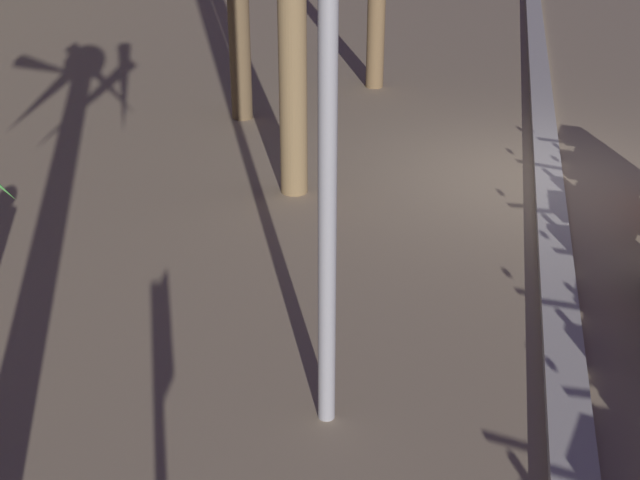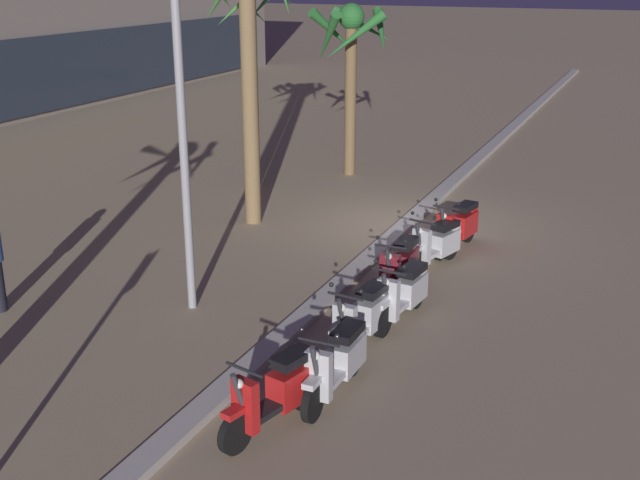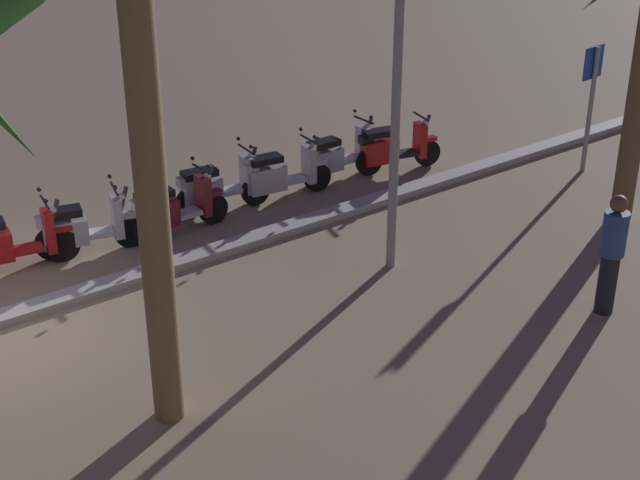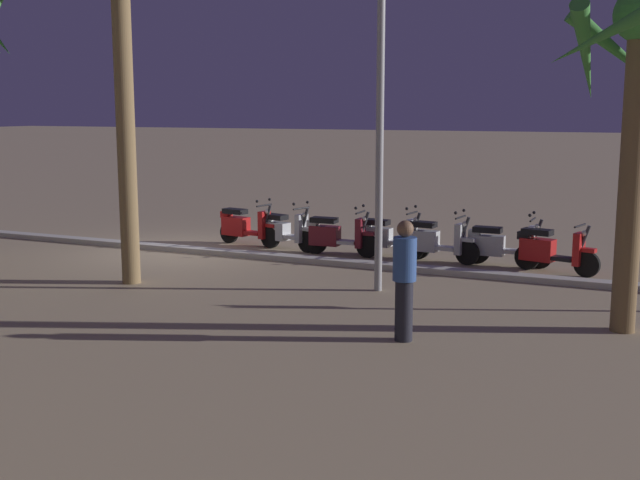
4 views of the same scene
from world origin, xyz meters
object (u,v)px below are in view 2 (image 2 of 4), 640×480
object	(u,v)px
scooter_red_far_back	(279,391)
scooter_silver_mid_rear	(437,244)
street_lamp	(177,32)
scooter_silver_mid_front	(404,293)
palm_tree_near_sign	(249,15)
scooter_maroon_second_in_line	(401,266)
scooter_silver_tail_end	(364,317)
scooter_silver_lead_nearest	(338,362)
scooter_red_gap_after_mid	(458,227)
palm_tree_by_mall_entrance	(351,48)

from	to	relation	value
scooter_red_far_back	scooter_silver_mid_rear	world-z (taller)	scooter_silver_mid_rear
street_lamp	scooter_silver_mid_front	bearing A→B (deg)	-73.61
scooter_red_far_back	palm_tree_near_sign	world-z (taller)	palm_tree_near_sign
scooter_maroon_second_in_line	scooter_silver_tail_end	bearing A→B (deg)	-175.63
scooter_silver_mid_front	scooter_maroon_second_in_line	bearing A→B (deg)	20.99
scooter_silver_lead_nearest	scooter_red_gap_after_mid	xyz separation A→B (m)	(6.28, -0.02, 0.02)
scooter_silver_mid_front	street_lamp	world-z (taller)	street_lamp
scooter_silver_lead_nearest	scooter_silver_mid_front	distance (m)	2.59
palm_tree_by_mall_entrance	street_lamp	xyz separation A→B (m)	(-9.54, -0.96, 1.09)
scooter_red_far_back	scooter_silver_mid_front	bearing A→B (deg)	-6.79
street_lamp	scooter_silver_lead_nearest	bearing A→B (deg)	-115.60
scooter_silver_lead_nearest	scooter_silver_tail_end	size ratio (longest dim) A/B	1.03
palm_tree_by_mall_entrance	scooter_red_far_back	bearing A→B (deg)	-162.13
scooter_silver_mid_front	scooter_silver_mid_rear	distance (m)	2.55
scooter_silver_mid_rear	street_lamp	distance (m)	6.28
scooter_red_far_back	palm_tree_by_mall_entrance	distance (m)	13.13
scooter_silver_tail_end	street_lamp	bearing A→B (deg)	87.12
scooter_silver_lead_nearest	street_lamp	size ratio (longest dim) A/B	0.25
street_lamp	scooter_maroon_second_in_line	bearing A→B (deg)	-54.79
scooter_silver_mid_front	street_lamp	size ratio (longest dim) A/B	0.24
scooter_red_far_back	scooter_silver_tail_end	xyz separation A→B (m)	(2.48, -0.18, -0.00)
scooter_silver_tail_end	street_lamp	xyz separation A→B (m)	(0.16, 3.15, 4.04)
street_lamp	scooter_silver_mid_rear	bearing A→B (deg)	-42.33
scooter_red_far_back	scooter_silver_lead_nearest	bearing A→B (deg)	-19.06
palm_tree_by_mall_entrance	street_lamp	size ratio (longest dim) A/B	0.61
scooter_silver_mid_rear	street_lamp	world-z (taller)	street_lamp
street_lamp	palm_tree_near_sign	bearing A→B (deg)	20.82
scooter_silver_lead_nearest	scooter_silver_mid_rear	bearing A→B (deg)	1.09
street_lamp	palm_tree_by_mall_entrance	bearing A→B (deg)	5.76
scooter_silver_mid_rear	palm_tree_near_sign	bearing A→B (deg)	57.64
scooter_red_gap_after_mid	palm_tree_near_sign	world-z (taller)	palm_tree_near_sign
palm_tree_by_mall_entrance	scooter_red_gap_after_mid	bearing A→B (deg)	-138.44
scooter_silver_mid_front	scooter_silver_mid_rear	world-z (taller)	same
scooter_red_far_back	scooter_maroon_second_in_line	bearing A→B (deg)	-0.13
palm_tree_near_sign	street_lamp	world-z (taller)	street_lamp
scooter_red_far_back	palm_tree_by_mall_entrance	world-z (taller)	palm_tree_by_mall_entrance
scooter_silver_tail_end	scooter_red_gap_after_mid	bearing A→B (deg)	-2.32
scooter_silver_lead_nearest	scooter_silver_mid_front	world-z (taller)	same
scooter_silver_mid_front	scooter_silver_mid_rear	xyz separation A→B (m)	(2.54, 0.17, -0.00)
scooter_silver_mid_front	scooter_red_gap_after_mid	bearing A→B (deg)	0.83
scooter_red_far_back	palm_tree_near_sign	xyz separation A→B (m)	(10.00, 5.76, 3.86)
scooter_red_far_back	scooter_red_gap_after_mid	bearing A→B (deg)	-2.97
scooter_silver_tail_end	scooter_red_far_back	bearing A→B (deg)	175.77
scooter_silver_mid_rear	scooter_red_gap_after_mid	xyz separation A→B (m)	(1.14, -0.12, 0.02)
scooter_maroon_second_in_line	street_lamp	world-z (taller)	street_lamp
scooter_silver_tail_end	scooter_silver_lead_nearest	bearing A→B (deg)	-172.93
scooter_silver_mid_rear	scooter_red_gap_after_mid	bearing A→B (deg)	-5.80
scooter_silver_mid_front	palm_tree_near_sign	world-z (taller)	palm_tree_near_sign
scooter_maroon_second_in_line	scooter_silver_mid_rear	world-z (taller)	same
scooter_silver_lead_nearest	scooter_silver_tail_end	world-z (taller)	same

